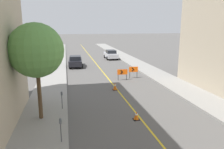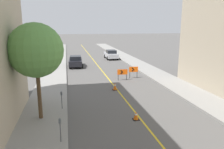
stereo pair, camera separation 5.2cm
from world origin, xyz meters
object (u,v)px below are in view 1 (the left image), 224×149
(traffic_cone_third, at_px, (136,116))
(parking_meter_far_curb, at_px, (61,125))
(parked_car_curb_mid, at_px, (111,54))
(street_tree_left_near, at_px, (36,51))
(traffic_cone_fourth, at_px, (115,86))
(arrow_barricade_secondary, at_px, (133,70))
(arrow_barricade_primary, at_px, (122,72))
(parking_meter_near_curb, at_px, (62,96))
(parked_car_curb_near, at_px, (75,61))

(traffic_cone_third, relative_size, parking_meter_far_curb, 0.45)
(traffic_cone_third, xyz_separation_m, parked_car_curb_mid, (3.53, 25.15, 0.52))
(traffic_cone_third, bearing_deg, parking_meter_far_curb, -155.58)
(street_tree_left_near, bearing_deg, traffic_cone_fourth, 42.61)
(traffic_cone_fourth, relative_size, street_tree_left_near, 0.12)
(arrow_barricade_secondary, height_order, street_tree_left_near, street_tree_left_near)
(arrow_barricade_primary, relative_size, parked_car_curb_mid, 0.28)
(traffic_cone_fourth, bearing_deg, arrow_barricade_secondary, 53.05)
(parked_car_curb_mid, bearing_deg, parking_meter_near_curb, -110.27)
(traffic_cone_third, xyz_separation_m, street_tree_left_near, (-5.86, 1.11, 4.12))
(arrow_barricade_primary, bearing_deg, parking_meter_near_curb, -125.92)
(arrow_barricade_secondary, distance_m, parked_car_curb_mid, 14.55)
(arrow_barricade_primary, height_order, parking_meter_near_curb, parking_meter_near_curb)
(parked_car_curb_near, relative_size, parking_meter_far_curb, 3.47)
(parked_car_curb_near, xyz_separation_m, parking_meter_far_curb, (-1.66, -21.04, 0.27))
(street_tree_left_near, bearing_deg, arrow_barricade_secondary, 46.60)
(arrow_barricade_primary, xyz_separation_m, parked_car_curb_near, (-4.59, 9.02, -0.07))
(traffic_cone_third, distance_m, parked_car_curb_near, 19.19)
(parked_car_curb_near, bearing_deg, parking_meter_near_curb, -92.82)
(parking_meter_far_curb, bearing_deg, parked_car_curb_mid, 73.41)
(parking_meter_near_curb, xyz_separation_m, parking_meter_far_curb, (0.00, -4.49, 0.00))
(parked_car_curb_mid, bearing_deg, street_tree_left_near, -111.97)
(traffic_cone_third, xyz_separation_m, parked_car_curb_near, (-2.92, 18.96, 0.52))
(arrow_barricade_secondary, xyz_separation_m, parked_car_curb_near, (-6.04, 8.36, -0.14))
(parking_meter_near_curb, bearing_deg, arrow_barricade_secondary, 46.77)
(arrow_barricade_secondary, xyz_separation_m, parked_car_curb_mid, (0.41, 14.55, -0.14))
(arrow_barricade_primary, height_order, street_tree_left_near, street_tree_left_near)
(parked_car_curb_near, height_order, street_tree_left_near, street_tree_left_near)
(traffic_cone_fourth, xyz_separation_m, parked_car_curb_near, (-3.02, 12.37, 0.45))
(parking_meter_far_curb, bearing_deg, arrow_barricade_primary, 62.51)
(traffic_cone_third, distance_m, traffic_cone_fourth, 6.59)
(traffic_cone_third, xyz_separation_m, arrow_barricade_secondary, (3.12, 10.61, 0.67))
(parked_car_curb_mid, bearing_deg, arrow_barricade_primary, -97.60)
(parked_car_curb_near, height_order, parking_meter_near_curb, parked_car_curb_near)
(parked_car_curb_near, bearing_deg, arrow_barricade_primary, -60.10)
(street_tree_left_near, bearing_deg, traffic_cone_third, -10.72)
(arrow_barricade_secondary, distance_m, parked_car_curb_near, 10.31)
(traffic_cone_fourth, height_order, parking_meter_far_curb, parking_meter_far_curb)
(arrow_barricade_primary, bearing_deg, traffic_cone_fourth, -111.32)
(arrow_barricade_secondary, xyz_separation_m, parking_meter_far_curb, (-7.70, -12.69, 0.13))
(traffic_cone_third, bearing_deg, parked_car_curb_near, 98.75)
(traffic_cone_third, xyz_separation_m, arrow_barricade_primary, (1.67, 9.94, 0.59))
(arrow_barricade_secondary, distance_m, parking_meter_far_curb, 14.84)
(traffic_cone_third, relative_size, parking_meter_near_curb, 0.45)
(arrow_barricade_primary, xyz_separation_m, parking_meter_far_curb, (-6.25, -12.02, 0.20))
(parking_meter_far_curb, bearing_deg, traffic_cone_fourth, 61.62)
(street_tree_left_near, bearing_deg, arrow_barricade_primary, 49.55)
(parking_meter_near_curb, height_order, parking_meter_far_curb, parking_meter_far_curb)
(arrow_barricade_secondary, bearing_deg, traffic_cone_third, -103.47)
(parking_meter_far_curb, bearing_deg, parking_meter_near_curb, 90.00)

